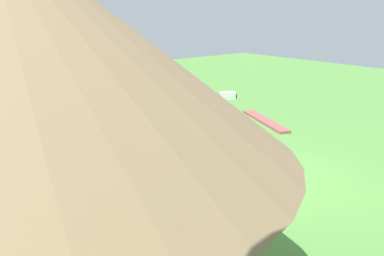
% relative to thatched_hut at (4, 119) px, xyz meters
% --- Properties ---
extents(ground_plane, '(36.00, 36.00, 0.00)m').
position_rel_thatched_hut_xyz_m(ground_plane, '(1.58, -5.59, -2.47)').
color(ground_plane, '#538B3D').
extents(thatched_hut, '(6.32, 6.32, 4.49)m').
position_rel_thatched_hut_xyz_m(thatched_hut, '(0.00, 0.00, 0.00)').
color(thatched_hut, beige).
rests_on(thatched_hut, ground_plane).
extents(shade_umbrella, '(4.05, 4.05, 2.88)m').
position_rel_thatched_hut_xyz_m(shade_umbrella, '(4.61, -3.19, 0.03)').
color(shade_umbrella, '#4C4222').
rests_on(shade_umbrella, ground_plane).
extents(patio_dining_table, '(1.43, 1.07, 0.74)m').
position_rel_thatched_hut_xyz_m(patio_dining_table, '(4.61, -3.19, -1.81)').
color(patio_dining_table, silver).
rests_on(patio_dining_table, ground_plane).
extents(patio_chair_west_end, '(0.60, 0.61, 0.90)m').
position_rel_thatched_hut_xyz_m(patio_chair_west_end, '(3.69, -3.97, -1.95)').
color(patio_chair_west_end, silver).
rests_on(patio_chair_west_end, ground_plane).
extents(patio_chair_east_end, '(0.59, 0.58, 0.90)m').
position_rel_thatched_hut_xyz_m(patio_chair_east_end, '(5.19, -4.25, -1.95)').
color(patio_chair_east_end, silver).
rests_on(patio_chair_east_end, ground_plane).
extents(patio_chair_near_hut, '(0.60, 0.60, 0.90)m').
position_rel_thatched_hut_xyz_m(patio_chair_near_hut, '(5.59, -2.47, -1.95)').
color(patio_chair_near_hut, silver).
rests_on(patio_chair_near_hut, ground_plane).
extents(patio_chair_near_lawn, '(0.61, 0.60, 0.90)m').
position_rel_thatched_hut_xyz_m(patio_chair_near_lawn, '(3.86, -2.23, -1.95)').
color(patio_chair_near_lawn, silver).
rests_on(patio_chair_near_lawn, ground_plane).
extents(guest_beside_umbrella, '(0.24, 0.58, 1.61)m').
position_rel_thatched_hut_xyz_m(guest_beside_umbrella, '(5.71, -4.78, -1.50)').
color(guest_beside_umbrella, black).
rests_on(guest_beside_umbrella, ground_plane).
extents(zebra_by_umbrella, '(1.28, 1.91, 1.50)m').
position_rel_thatched_hut_xyz_m(zebra_by_umbrella, '(1.57, -4.31, -1.51)').
color(zebra_by_umbrella, silver).
rests_on(zebra_by_umbrella, ground_plane).
extents(zebra_toward_hut, '(1.14, 2.09, 1.49)m').
position_rel_thatched_hut_xyz_m(zebra_toward_hut, '(4.03, -5.86, -1.52)').
color(zebra_toward_hut, silver).
rests_on(zebra_toward_hut, ground_plane).
extents(brick_patio_kerb, '(2.71, 1.45, 0.08)m').
position_rel_thatched_hut_xyz_m(brick_patio_kerb, '(4.56, -9.30, -2.43)').
color(brick_patio_kerb, '#9C4E50').
rests_on(brick_patio_kerb, ground_plane).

